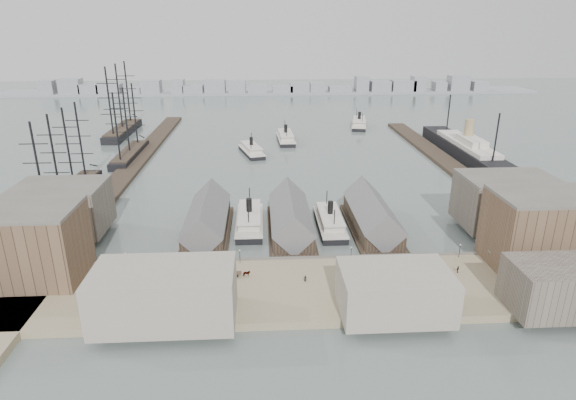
{
  "coord_description": "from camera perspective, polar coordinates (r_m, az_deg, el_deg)",
  "views": [
    {
      "loc": [
        -8.72,
        -122.69,
        62.67
      ],
      "look_at": [
        0.0,
        30.0,
        6.0
      ],
      "focal_mm": 30.0,
      "sensor_mm": 36.0,
      "label": 1
    }
  ],
  "objects": [
    {
      "name": "pedestrian_5",
      "position": [
        118.01,
        7.05,
        -10.26
      ],
      "size": [
        0.73,
        0.59,
        1.83
      ],
      "primitive_type": "imported",
      "rotation": [
        0.0,
        0.0,
        6.12
      ],
      "color": "black",
      "rests_on": "quay"
    },
    {
      "name": "sailing_ship_far",
      "position": [
        304.4,
        -18.99,
        7.92
      ],
      "size": [
        9.9,
        55.0,
        40.7
      ],
      "color": "black",
      "rests_on": "ground"
    },
    {
      "name": "quay",
      "position": [
        120.1,
        1.38,
        -10.57
      ],
      "size": [
        180.0,
        30.0,
        2.0
      ],
      "primitive_type": "cube",
      "color": "#8A7B5D",
      "rests_on": "ground"
    },
    {
      "name": "east_wharf",
      "position": [
        237.88,
        18.29,
        4.21
      ],
      "size": [
        10.0,
        180.0,
        1.6
      ],
      "primitive_type": "cube",
      "color": "#2D231C",
      "rests_on": "ground"
    },
    {
      "name": "ferry_shed_east",
      "position": [
        155.09,
        9.92,
        -1.96
      ],
      "size": [
        14.0,
        42.0,
        12.6
      ],
      "color": "#2D231C",
      "rests_on": "ground"
    },
    {
      "name": "street_bldg_east",
      "position": [
        123.08,
        28.77,
        -9.05
      ],
      "size": [
        18.0,
        14.0,
        11.0
      ],
      "primitive_type": "cube",
      "color": "#60564C",
      "rests_on": "quay"
    },
    {
      "name": "lamp_post_far_w",
      "position": [
        134.38,
        -18.7,
        -6.38
      ],
      "size": [
        0.44,
        0.44,
        3.92
      ],
      "color": "black",
      "rests_on": "quay"
    },
    {
      "name": "lamp_post_near_w",
      "position": [
        129.55,
        -5.74,
        -6.36
      ],
      "size": [
        0.44,
        0.44,
        3.92
      ],
      "color": "black",
      "rests_on": "quay"
    },
    {
      "name": "warehouse_west_front",
      "position": [
        136.66,
        -29.71,
        -4.73
      ],
      "size": [
        32.0,
        18.0,
        18.0
      ],
      "primitive_type": "cube",
      "color": "brown",
      "rests_on": "west_land"
    },
    {
      "name": "horse_cart_left",
      "position": [
        127.52,
        -17.56,
        -8.71
      ],
      "size": [
        4.79,
        2.93,
        1.55
      ],
      "rotation": [
        0.0,
        0.0,
        1.21
      ],
      "color": "black",
      "rests_on": "quay"
    },
    {
      "name": "warehouse_east_back",
      "position": [
        166.35,
        24.41,
        -0.2
      ],
      "size": [
        28.0,
        20.0,
        15.0
      ],
      "primitive_type": "cube",
      "color": "#60564C",
      "rests_on": "east_land"
    },
    {
      "name": "ferry_shed_center",
      "position": [
        151.4,
        0.28,
        -2.21
      ],
      "size": [
        14.0,
        42.0,
        12.6
      ],
      "color": "#2D231C",
      "rests_on": "ground"
    },
    {
      "name": "ferry_open_near",
      "position": [
        244.15,
        -4.35,
        5.93
      ],
      "size": [
        14.51,
        27.33,
        9.35
      ],
      "rotation": [
        0.0,
        0.0,
        0.27
      ],
      "color": "black",
      "rests_on": "ground"
    },
    {
      "name": "ferry_docked_east",
      "position": [
        156.03,
        5.0,
        -2.53
      ],
      "size": [
        8.12,
        27.06,
        9.67
      ],
      "color": "black",
      "rests_on": "ground"
    },
    {
      "name": "pedestrian_0",
      "position": [
        135.56,
        -21.69,
        -7.42
      ],
      "size": [
        0.76,
        0.67,
        1.72
      ],
      "primitive_type": "imported",
      "rotation": [
        0.0,
        0.0,
        3.55
      ],
      "color": "black",
      "rests_on": "quay"
    },
    {
      "name": "warehouse_east_front",
      "position": [
        143.02,
        28.57,
        -3.25
      ],
      "size": [
        30.0,
        18.0,
        19.0
      ],
      "primitive_type": "cube",
      "color": "brown",
      "rests_on": "east_land"
    },
    {
      "name": "pedestrian_6",
      "position": [
        129.38,
        10.94,
        -7.59
      ],
      "size": [
        1.05,
        1.1,
        1.8
      ],
      "primitive_type": "imported",
      "rotation": [
        0.0,
        0.0,
        0.97
      ],
      "color": "black",
      "rests_on": "quay"
    },
    {
      "name": "pedestrian_8",
      "position": [
        132.47,
        19.48,
        -7.76
      ],
      "size": [
        1.12,
        0.98,
        1.8
      ],
      "primitive_type": "imported",
      "rotation": [
        0.0,
        0.0,
        0.62
      ],
      "color": "black",
      "rests_on": "quay"
    },
    {
      "name": "ferry_shed_west",
      "position": [
        152.14,
        -9.55,
        -2.39
      ],
      "size": [
        14.0,
        42.0,
        12.6
      ],
      "color": "#2D231C",
      "rests_on": "ground"
    },
    {
      "name": "sailing_ship_mid",
      "position": [
        248.87,
        -18.22,
        5.3
      ],
      "size": [
        8.29,
        47.9,
        34.08
      ],
      "color": "black",
      "rests_on": "ground"
    },
    {
      "name": "ferry_open_far",
      "position": [
        311.36,
        8.42,
        8.96
      ],
      "size": [
        14.49,
        30.31,
        10.41
      ],
      "rotation": [
        0.0,
        0.0,
        -0.2
      ],
      "color": "black",
      "rests_on": "ground"
    },
    {
      "name": "street_bldg_center",
      "position": [
        110.22,
        12.53,
        -10.55
      ],
      "size": [
        24.0,
        16.0,
        10.0
      ],
      "primitive_type": "cube",
      "color": "gray",
      "rests_on": "quay"
    },
    {
      "name": "pedestrian_10",
      "position": [
        123.26,
        -9.44,
        -9.0
      ],
      "size": [
        1.0,
        0.9,
        1.71
      ],
      "primitive_type": "imported",
      "rotation": [
        0.0,
        0.0,
        0.56
      ],
      "color": "black",
      "rests_on": "quay"
    },
    {
      "name": "ferry_docked_west",
      "position": [
        156.97,
        -4.58,
        -2.32
      ],
      "size": [
        8.57,
        28.57,
        10.2
      ],
      "color": "black",
      "rests_on": "ground"
    },
    {
      "name": "seawall",
      "position": [
        132.91,
        0.87,
        -7.24
      ],
      "size": [
        180.0,
        1.2,
        2.3
      ],
      "primitive_type": "cube",
      "color": "#59544C",
      "rests_on": "ground"
    },
    {
      "name": "horse_cart_right",
      "position": [
        119.09,
        8.93,
        -10.12
      ],
      "size": [
        4.73,
        2.09,
        1.58
      ],
      "rotation": [
        0.0,
        0.0,
        1.7
      ],
      "color": "black",
      "rests_on": "quay"
    },
    {
      "name": "west_wharf",
      "position": [
        238.6,
        -17.59,
        4.34
      ],
      "size": [
        10.0,
        220.0,
        1.6
      ],
      "primitive_type": "cube",
      "color": "#2D231C",
      "rests_on": "ground"
    },
    {
      "name": "ground",
      "position": [
        138.04,
        0.71,
        -6.67
      ],
      "size": [
        900.0,
        900.0,
        0.0
      ],
      "primitive_type": "plane",
      "color": "#53605D",
      "rests_on": "ground"
    },
    {
      "name": "pedestrian_2",
      "position": [
        130.97,
        -11.94,
        -7.35
      ],
      "size": [
        1.04,
        0.6,
        1.59
      ],
      "primitive_type": "imported",
      "rotation": [
        0.0,
        0.0,
        6.27
      ],
      "color": "black",
      "rests_on": "quay"
    },
    {
      "name": "street_bldg_west",
      "position": [
        108.01,
        -14.42,
        -10.79
      ],
      "size": [
        30.0,
        16.0,
        12.0
      ],
      "primitive_type": "cube",
      "color": "gray",
      "rests_on": "quay"
    },
    {
      "name": "pedestrian_4",
      "position": [
        121.26,
        2.06,
        -9.27
      ],
      "size": [
        0.8,
        0.55,
        1.59
      ],
      "primitive_type": "imported",
      "rotation": [
        0.0,
        0.0,
        0.06
      ],
      "color": "black",
      "rests_on": "quay"
    },
    {
      "name": "warehouse_west_back",
      "position": [
        162.57,
        -25.2,
        -0.96
      ],
      "size": [
        26.0,
        20.0,
        14.0
      ],
      "primitive_type": "cube",
      "color": "#60564C",
      "rests_on": "west_land"
    },
    {
      "name": "sailing_ship_near",
      "position": [
        197.81,
        -24.61,
        0.7
      ],
      "size": [
        8.14,
        56.06,
        33.45
      ],
      "color": "black",
      "rests_on": "ground"
    },
    {
      "name": "pedestrian_3",
      "position": [
        115.4,
        -8.85,
        -11.15
      ],
      "size": [
        1.1,
        0.68,
        1.75
      ],
      "primitive_type": "imported",
      "rotation": [
        0.0,
        0.0,
        6.02
      ],
      "color": "black",
      "rests_on": "quay"
    },
    {
      "name": "pedestrian_9",
      "position": [
        137.57,
        26.54,
        -7.77
      ],
      "size": [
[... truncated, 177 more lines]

